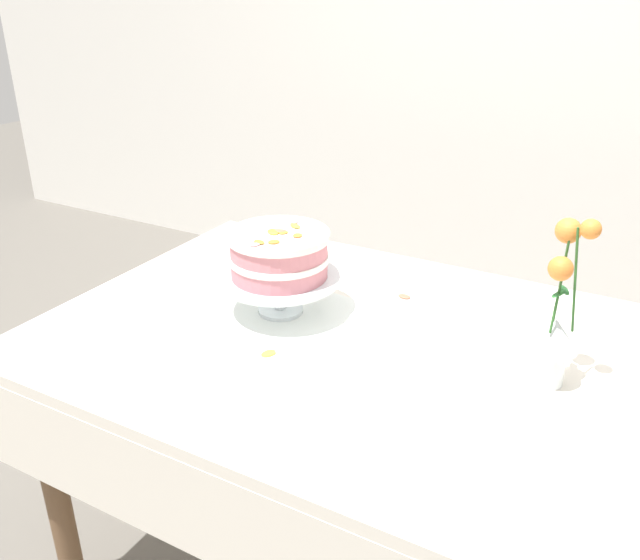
# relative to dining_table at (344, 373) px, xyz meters

# --- Properties ---
(dining_table) EXTENTS (1.40, 1.00, 0.74)m
(dining_table) POSITION_rel_dining_table_xyz_m (0.00, 0.00, 0.00)
(dining_table) COLOR white
(dining_table) RESTS_ON ground
(linen_napkin) EXTENTS (0.35, 0.35, 0.00)m
(linen_napkin) POSITION_rel_dining_table_xyz_m (-0.20, 0.04, 0.09)
(linen_napkin) COLOR white
(linen_napkin) RESTS_ON dining_table
(cake_stand) EXTENTS (0.29, 0.29, 0.10)m
(cake_stand) POSITION_rel_dining_table_xyz_m (-0.20, 0.04, 0.17)
(cake_stand) COLOR silver
(cake_stand) RESTS_ON linen_napkin
(layer_cake) EXTENTS (0.24, 0.24, 0.12)m
(layer_cake) POSITION_rel_dining_table_xyz_m (-0.20, 0.04, 0.25)
(layer_cake) COLOR #CC7A84
(layer_cake) RESTS_ON cake_stand
(flower_vase) EXTENTS (0.10, 0.10, 0.35)m
(flower_vase) POSITION_rel_dining_table_xyz_m (0.44, 0.05, 0.23)
(flower_vase) COLOR silver
(flower_vase) RESTS_ON dining_table
(loose_petal_0) EXTENTS (0.04, 0.03, 0.01)m
(loose_petal_0) POSITION_rel_dining_table_xyz_m (0.04, 0.27, 0.09)
(loose_petal_0) COLOR #E56B51
(loose_petal_0) RESTS_ON dining_table
(loose_petal_1) EXTENTS (0.04, 0.04, 0.00)m
(loose_petal_1) POSITION_rel_dining_table_xyz_m (-0.12, -0.13, 0.09)
(loose_petal_1) COLOR yellow
(loose_petal_1) RESTS_ON dining_table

